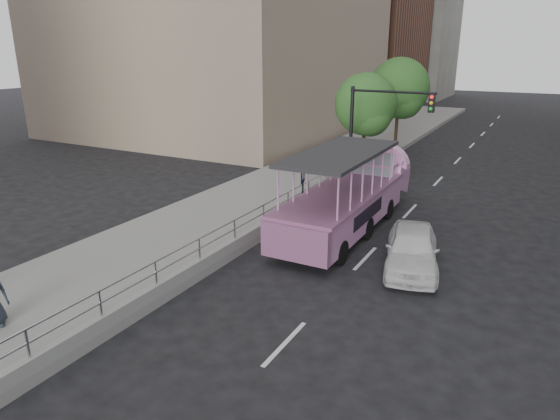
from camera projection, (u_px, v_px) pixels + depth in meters
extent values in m
plane|color=black|center=(287.00, 300.00, 14.56)|extent=(160.00, 160.00, 0.00)
cube|color=gray|center=(279.00, 189.00, 25.47)|extent=(5.50, 80.00, 0.30)
cube|color=#959691|center=(235.00, 243.00, 17.50)|extent=(0.24, 30.00, 0.36)
cylinder|color=silver|center=(27.00, 343.00, 10.65)|extent=(0.07, 0.07, 0.70)
cylinder|color=silver|center=(100.00, 303.00, 12.32)|extent=(0.07, 0.07, 0.70)
cylinder|color=silver|center=(156.00, 273.00, 13.99)|extent=(0.07, 0.07, 0.70)
cylinder|color=silver|center=(199.00, 249.00, 15.66)|extent=(0.07, 0.07, 0.70)
cylinder|color=silver|center=(234.00, 229.00, 17.33)|extent=(0.07, 0.07, 0.70)
cylinder|color=silver|center=(263.00, 213.00, 19.00)|extent=(0.07, 0.07, 0.70)
cylinder|color=silver|center=(288.00, 200.00, 20.67)|extent=(0.07, 0.07, 0.70)
cylinder|color=silver|center=(309.00, 188.00, 22.34)|extent=(0.07, 0.07, 0.70)
cylinder|color=silver|center=(326.00, 179.00, 24.01)|extent=(0.07, 0.07, 0.70)
cylinder|color=silver|center=(342.00, 170.00, 25.68)|extent=(0.07, 0.07, 0.70)
cylinder|color=silver|center=(234.00, 229.00, 17.33)|extent=(0.06, 22.00, 0.06)
cylinder|color=silver|center=(234.00, 220.00, 17.23)|extent=(0.06, 22.00, 0.06)
cylinder|color=black|center=(284.00, 241.00, 17.81)|extent=(0.34, 0.87, 0.87)
cylinder|color=black|center=(339.00, 252.00, 16.85)|extent=(0.34, 0.87, 0.87)
cylinder|color=black|center=(315.00, 219.00, 20.07)|extent=(0.34, 0.87, 0.87)
cylinder|color=black|center=(366.00, 228.00, 19.11)|extent=(0.34, 0.87, 0.87)
cylinder|color=black|center=(341.00, 202.00, 22.33)|extent=(0.34, 0.87, 0.87)
cylinder|color=black|center=(387.00, 209.00, 21.36)|extent=(0.34, 0.87, 0.87)
cube|color=#CA80B9|center=(342.00, 209.00, 19.58)|extent=(2.42, 7.92, 1.21)
cube|color=#CA80B9|center=(379.00, 177.00, 23.37)|extent=(2.37, 2.05, 1.51)
cylinder|color=#CA80B9|center=(385.00, 168.00, 23.97)|extent=(2.27, 0.68, 2.27)
cube|color=#874F77|center=(295.00, 243.00, 16.15)|extent=(2.41, 0.34, 1.21)
cube|color=#874F77|center=(343.00, 193.00, 19.37)|extent=(2.53, 8.21, 0.12)
cube|color=#242426|center=(341.00, 153.00, 18.54)|extent=(2.56, 6.37, 0.14)
cube|color=#9EB0BB|center=(369.00, 163.00, 21.65)|extent=(2.22, 0.20, 1.01)
cube|color=#CA80B9|center=(372.00, 168.00, 22.10)|extent=(2.12, 0.97, 0.48)
imported|color=white|center=(412.00, 249.00, 16.45)|extent=(2.62, 4.44, 1.42)
cylinder|color=black|center=(303.00, 196.00, 20.57)|extent=(0.08, 0.08, 2.37)
cube|color=navy|center=(303.00, 173.00, 20.26)|extent=(0.14, 0.58, 0.85)
cube|color=white|center=(304.00, 173.00, 20.25)|extent=(0.09, 0.37, 0.52)
cylinder|color=black|center=(351.00, 138.00, 25.50)|extent=(0.18, 0.18, 5.20)
cylinder|color=black|center=(392.00, 92.00, 23.85)|extent=(4.20, 0.12, 0.12)
cube|color=black|center=(432.00, 103.00, 23.13)|extent=(0.28, 0.22, 0.85)
sphere|color=red|center=(432.00, 97.00, 22.92)|extent=(0.16, 0.16, 0.16)
cylinder|color=#3A291A|center=(363.00, 146.00, 28.98)|extent=(0.22, 0.22, 3.08)
sphere|color=#2A5E25|center=(366.00, 104.00, 28.23)|extent=(3.52, 3.52, 3.52)
sphere|color=#2A5E25|center=(370.00, 115.00, 27.97)|extent=(2.42, 2.42, 2.42)
cylinder|color=#3A291A|center=(396.00, 129.00, 33.84)|extent=(0.22, 0.22, 3.47)
sphere|color=#2A5E25|center=(399.00, 88.00, 32.99)|extent=(3.97, 3.97, 3.97)
sphere|color=#2A5E25|center=(403.00, 98.00, 32.75)|extent=(2.73, 2.73, 2.73)
cube|color=gray|center=(395.00, 25.00, 72.14)|extent=(16.00, 14.00, 20.00)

